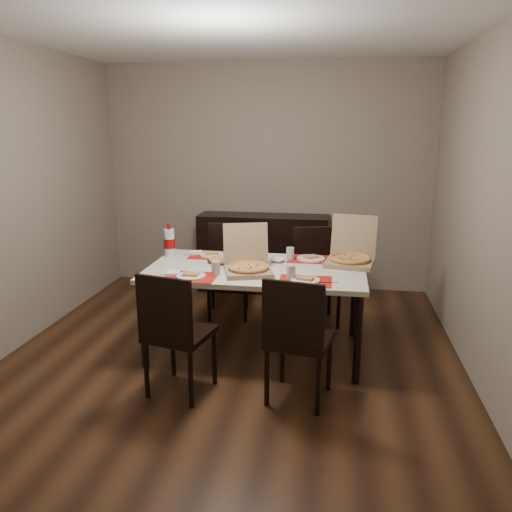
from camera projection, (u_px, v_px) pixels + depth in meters
name	position (u px, v px, depth m)	size (l,w,h in m)	color
ground	(233.00, 356.00, 4.26)	(3.80, 4.00, 0.02)	#422614
room_walls	(241.00, 146.00, 4.23)	(3.84, 4.02, 2.62)	gray
sideboard	(263.00, 253.00, 5.84)	(1.50, 0.40, 0.90)	black
dining_table	(256.00, 275.00, 4.18)	(1.80, 1.00, 0.75)	beige
chair_near_left	(174.00, 330.00, 3.50)	(0.50, 0.50, 0.93)	black
chair_near_right	(297.00, 335.00, 3.40)	(0.49, 0.49, 0.93)	black
chair_far_left	(228.00, 265.00, 5.10)	(0.48, 0.48, 0.93)	black
chair_far_right	(315.00, 271.00, 4.92)	(0.51, 0.51, 0.93)	black
setting_near_left	(195.00, 274.00, 3.92)	(0.47, 0.30, 0.11)	#B5140C
setting_near_right	(301.00, 278.00, 3.81)	(0.45, 0.30, 0.11)	#B5140C
setting_far_left	(216.00, 254.00, 4.53)	(0.51, 0.30, 0.11)	#B5140C
setting_far_right	(305.00, 257.00, 4.41)	(0.47, 0.30, 0.11)	#B5140C
napkin_loose	(264.00, 270.00, 4.05)	(0.12, 0.11, 0.02)	white
pizza_box_center	(248.00, 265.00, 4.02)	(0.47, 0.50, 0.37)	#907453
pizza_box_right	(350.00, 257.00, 4.27)	(0.46, 0.49, 0.39)	#907453
faina_plate	(222.00, 260.00, 4.34)	(0.26, 0.26, 0.03)	black
dip_bowl	(277.00, 260.00, 4.33)	(0.12, 0.12, 0.03)	white
soda_bottle	(169.00, 243.00, 4.50)	(0.10, 0.10, 0.30)	silver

